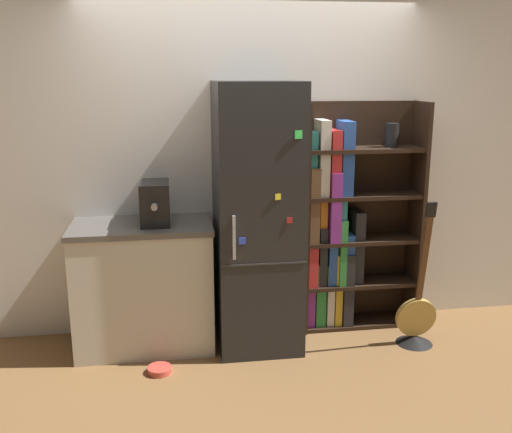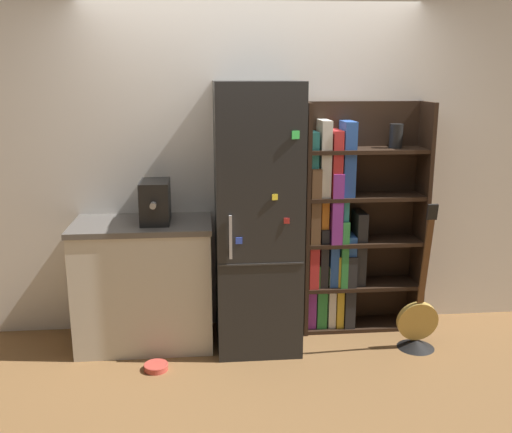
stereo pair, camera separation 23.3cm
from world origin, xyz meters
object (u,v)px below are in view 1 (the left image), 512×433
at_px(guitar, 416,323).
at_px(pet_bowl, 159,369).
at_px(bookshelf, 343,227).
at_px(espresso_machine, 155,203).
at_px(refrigerator, 257,218).

relative_size(guitar, pet_bowl, 6.68).
xyz_separation_m(bookshelf, guitar, (0.46, -0.45, -0.65)).
height_order(bookshelf, pet_bowl, bookshelf).
bearing_deg(espresso_machine, guitar, -8.46).
distance_m(bookshelf, guitar, 0.91).
xyz_separation_m(guitar, pet_bowl, (-1.90, -0.15, -0.14)).
bearing_deg(bookshelf, espresso_machine, -173.49).
bearing_deg(pet_bowl, refrigerator, 28.01).
relative_size(refrigerator, guitar, 1.72).
height_order(refrigerator, bookshelf, refrigerator).
bearing_deg(espresso_machine, refrigerator, -3.19).
relative_size(bookshelf, pet_bowl, 10.58).
bearing_deg(guitar, refrigerator, 168.33).
distance_m(guitar, pet_bowl, 1.91).
height_order(bookshelf, guitar, bookshelf).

